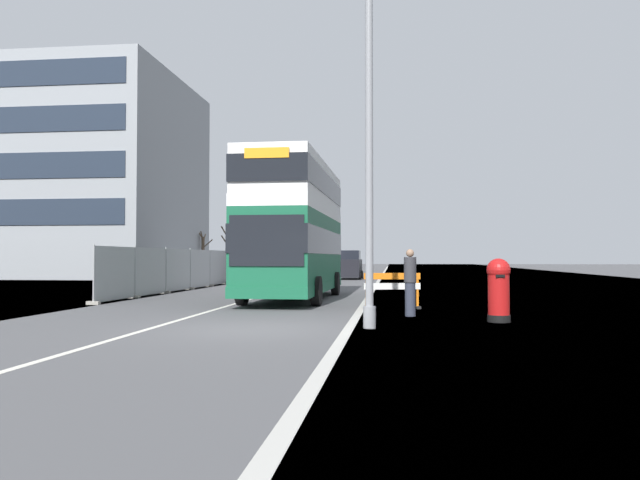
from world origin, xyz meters
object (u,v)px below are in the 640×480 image
lamppost_foreground (369,147)px  pedestrian_at_kerb (410,282)px  red_pillar_postbox (499,287)px  roadworks_barrier (392,286)px  double_decker_bus (295,228)px  car_oncoming_near (269,267)px  car_receding_mid (349,266)px

lamppost_foreground → pedestrian_at_kerb: (1.01, 3.06, -3.24)m
lamppost_foreground → red_pillar_postbox: (3.18, 1.79, -3.30)m
pedestrian_at_kerb → roadworks_barrier: bearing=101.5°
double_decker_bus → car_oncoming_near: size_ratio=2.26×
roadworks_barrier → car_oncoming_near: car_oncoming_near is taller
double_decker_bus → pedestrian_at_kerb: double_decker_bus is taller
car_oncoming_near → car_receding_mid: 9.68m
lamppost_foreground → car_receding_mid: bearing=94.9°
lamppost_foreground → double_decker_bus: bearing=108.8°
roadworks_barrier → car_receding_mid: size_ratio=0.43×
roadworks_barrier → red_pillar_postbox: bearing=-54.5°
car_receding_mid → pedestrian_at_kerb: (3.75, -29.24, -0.08)m
lamppost_foreground → pedestrian_at_kerb: size_ratio=4.76×
roadworks_barrier → lamppost_foreground: bearing=-95.2°
double_decker_bus → lamppost_foreground: bearing=-71.2°
double_decker_bus → car_receding_mid: 22.86m
double_decker_bus → lamppost_foreground: 10.16m
roadworks_barrier → car_receding_mid: bearing=96.9°
car_oncoming_near → car_receding_mid: bearing=63.0°
car_oncoming_near → red_pillar_postbox: bearing=-64.7°
car_oncoming_near → roadworks_barrier: bearing=-67.1°
red_pillar_postbox → lamppost_foreground: bearing=-150.7°
roadworks_barrier → pedestrian_at_kerb: (0.50, -2.47, 0.22)m
double_decker_bus → red_pillar_postbox: (6.43, -7.73, -1.89)m
double_decker_bus → pedestrian_at_kerb: bearing=-56.6°
car_oncoming_near → pedestrian_at_kerb: bearing=-68.4°
red_pillar_postbox → car_receding_mid: car_receding_mid is taller
lamppost_foreground → car_receding_mid: lamppost_foreground is taller
roadworks_barrier → car_receding_mid: car_receding_mid is taller
car_oncoming_near → lamppost_foreground: bearing=-73.2°
red_pillar_postbox → roadworks_barrier: red_pillar_postbox is taller
lamppost_foreground → roadworks_barrier: size_ratio=4.84×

